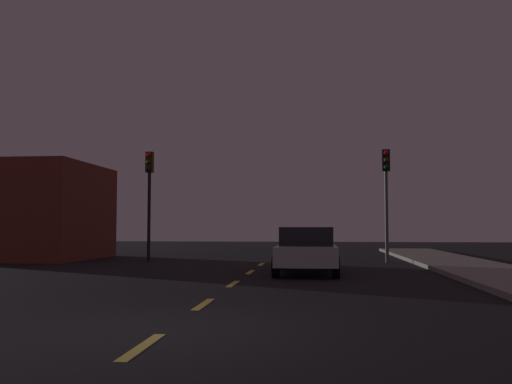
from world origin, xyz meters
TOP-DOWN VIEW (x-y plane):
  - ground_plane at (0.00, 7.00)m, footprint 80.00×80.00m
  - lane_stripe_nearest at (0.00, -1.20)m, footprint 0.16×1.60m
  - lane_stripe_second at (0.00, 2.60)m, footprint 0.16×1.60m
  - lane_stripe_third at (0.00, 6.40)m, footprint 0.16×1.60m
  - lane_stripe_fourth at (0.00, 10.20)m, footprint 0.16×1.60m
  - lane_stripe_fifth at (0.00, 14.00)m, footprint 0.16×1.60m
  - traffic_signal_left at (-5.02, 15.43)m, footprint 0.32×0.38m
  - traffic_signal_right at (5.05, 15.43)m, footprint 0.32×0.38m
  - car_stopped_ahead at (1.85, 9.91)m, footprint 1.96×4.56m
  - storefront_left at (-10.60, 16.54)m, footprint 5.20×6.21m

SIDE VIEW (x-z plane):
  - ground_plane at x=0.00m, z-range 0.00..0.00m
  - lane_stripe_nearest at x=0.00m, z-range 0.00..0.01m
  - lane_stripe_second at x=0.00m, z-range 0.00..0.01m
  - lane_stripe_third at x=0.00m, z-range 0.00..0.01m
  - lane_stripe_fourth at x=0.00m, z-range 0.00..0.01m
  - lane_stripe_fifth at x=0.00m, z-range 0.00..0.01m
  - car_stopped_ahead at x=1.85m, z-range 0.01..1.48m
  - storefront_left at x=-10.60m, z-range 0.00..4.35m
  - traffic_signal_right at x=5.05m, z-range 0.95..5.63m
  - traffic_signal_left at x=-5.02m, z-range 0.96..5.69m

